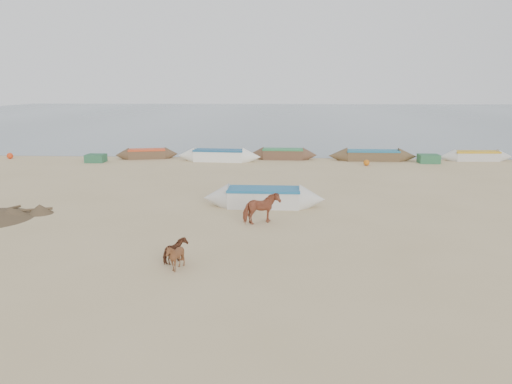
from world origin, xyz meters
TOP-DOWN VIEW (x-y plane):
  - ground at (0.00, 0.00)m, footprint 140.00×140.00m
  - sea at (0.00, 82.00)m, footprint 160.00×160.00m
  - cow_adult at (0.32, 2.27)m, footprint 1.71×1.37m
  - calf_front at (-2.16, -3.34)m, footprint 1.08×1.05m
  - calf_right at (-2.28, -2.68)m, footprint 0.73×0.84m
  - near_canoe at (0.30, 5.32)m, footprint 5.89×1.51m
  - waterline_canoes at (1.66, 20.48)m, footprint 61.95×3.41m
  - beach_clutter at (3.85, 20.02)m, footprint 42.11×3.91m

SIDE VIEW (x-z plane):
  - ground at x=0.00m, z-range 0.00..0.00m
  - sea at x=0.00m, z-range 0.01..0.01m
  - beach_clutter at x=3.85m, z-range -0.02..0.62m
  - calf_right at x=-2.28m, z-range 0.00..0.80m
  - waterline_canoes at x=1.66m, z-range -0.04..0.87m
  - calf_front at x=-2.16m, z-range 0.00..0.90m
  - near_canoe at x=0.30m, z-range 0.00..0.91m
  - cow_adult at x=0.32m, z-range 0.00..1.32m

